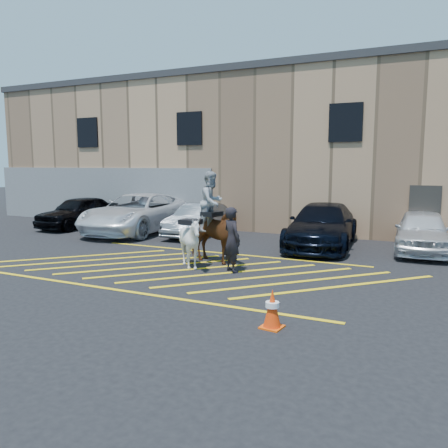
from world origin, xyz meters
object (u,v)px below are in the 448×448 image
at_px(car_black_suv, 79,212).
at_px(saddled_white, 191,242).
at_px(car_white_pickup, 138,213).
at_px(car_blue_suv, 322,225).
at_px(car_white_suv, 422,231).
at_px(traffic_cone, 272,309).
at_px(car_silver_sedan, 198,220).
at_px(mounted_bay, 212,226).
at_px(handler, 232,240).

distance_m(car_black_suv, saddled_white, 10.15).
relative_size(car_white_pickup, car_blue_suv, 1.15).
distance_m(car_white_suv, traffic_cone, 9.07).
xyz_separation_m(car_silver_sedan, mounted_bay, (2.80, -4.37, 0.45)).
bearing_deg(car_blue_suv, traffic_cone, -87.33).
bearing_deg(car_black_suv, car_white_pickup, 1.18).
bearing_deg(car_white_pickup, car_blue_suv, -2.63).
bearing_deg(car_blue_suv, handler, -110.24).
bearing_deg(car_white_pickup, handler, -38.79).
bearing_deg(mounted_bay, traffic_cone, -52.13).
bearing_deg(saddled_white, car_blue_suv, 61.31).
xyz_separation_m(car_blue_suv, car_white_suv, (3.31, 0.33, -0.05)).
bearing_deg(car_silver_sedan, saddled_white, -65.53).
distance_m(car_blue_suv, handler, 5.06).
distance_m(car_black_suv, car_white_suv, 14.84).
xyz_separation_m(car_silver_sedan, handler, (3.80, -5.14, 0.24)).
height_order(handler, mounted_bay, mounted_bay).
bearing_deg(handler, mounted_bay, -1.75).
height_order(car_blue_suv, car_white_suv, car_blue_suv).
bearing_deg(car_white_pickup, car_black_suv, 176.04).
relative_size(car_black_suv, car_silver_sedan, 1.07).
bearing_deg(handler, car_silver_sedan, -17.79).
relative_size(car_black_suv, handler, 2.40).
distance_m(car_white_pickup, saddled_white, 7.30).
height_order(car_black_suv, car_blue_suv, car_blue_suv).
distance_m(handler, traffic_cone, 4.31).
height_order(car_white_pickup, saddled_white, car_white_pickup).
xyz_separation_m(car_white_pickup, mounted_bay, (5.63, -4.06, 0.27)).
bearing_deg(car_silver_sedan, car_blue_suv, -4.71).
xyz_separation_m(car_black_suv, car_silver_sedan, (6.27, 0.24, -0.07)).
bearing_deg(traffic_cone, car_white_pickup, 136.98).
bearing_deg(saddled_white, handler, 4.64).
bearing_deg(saddled_white, traffic_cone, -43.76).
relative_size(car_silver_sedan, mounted_bay, 1.47).
distance_m(car_blue_suv, car_white_suv, 3.33).
xyz_separation_m(car_white_pickup, car_white_suv, (11.40, 0.34, -0.13)).
relative_size(car_blue_suv, traffic_cone, 7.30).
relative_size(car_white_pickup, mounted_bay, 2.21).
xyz_separation_m(car_black_suv, mounted_bay, (9.07, -4.14, 0.38)).
xyz_separation_m(car_black_suv, car_white_pickup, (3.44, -0.07, 0.11)).
bearing_deg(mounted_bay, car_white_suv, 37.35).
distance_m(car_white_pickup, car_white_suv, 11.40).
bearing_deg(handler, car_blue_suv, -71.00).
xyz_separation_m(car_silver_sedan, car_white_suv, (8.57, 0.03, 0.05)).
xyz_separation_m(car_white_suv, mounted_bay, (-5.77, -4.41, 0.40)).
xyz_separation_m(car_white_pickup, handler, (6.63, -4.83, 0.06)).
relative_size(car_white_pickup, car_white_suv, 1.45).
distance_m(car_black_suv, traffic_cone, 15.06).
height_order(car_white_pickup, traffic_cone, car_white_pickup).
xyz_separation_m(car_white_pickup, traffic_cone, (9.00, -8.40, -0.48)).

